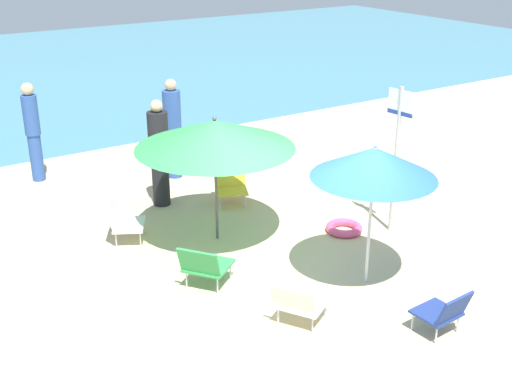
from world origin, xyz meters
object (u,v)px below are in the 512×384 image
umbrella_green (215,134)px  beach_chair_d (122,220)px  umbrella_blue (374,163)px  beach_chair_c (444,311)px  swim_ring (344,228)px  beach_chair_b (299,302)px  person_b (33,131)px  person_c (159,153)px  beach_chair_e (231,185)px  beach_chair_a (205,265)px  person_a (173,128)px  warning_sign (397,142)px

umbrella_green → beach_chair_d: bearing=150.0°
umbrella_blue → beach_chair_d: umbrella_blue is taller
beach_chair_c → swim_ring: bearing=-20.2°
umbrella_green → beach_chair_d: 1.84m
beach_chair_b → person_b: (-1.21, 6.11, 0.62)m
person_c → beach_chair_d: bearing=34.7°
person_b → swim_ring: (3.18, -4.53, -0.84)m
umbrella_green → beach_chair_e: umbrella_green is taller
beach_chair_a → person_a: (1.39, 3.69, 0.57)m
beach_chair_b → umbrella_blue: bearing=-16.6°
warning_sign → beach_chair_a: bearing=172.8°
beach_chair_b → beach_chair_d: beach_chair_d is taller
umbrella_blue → umbrella_green: umbrella_blue is taller
beach_chair_a → person_b: person_b is taller
beach_chair_a → beach_chair_e: 2.73m
beach_chair_b → beach_chair_e: size_ratio=1.13×
beach_chair_b → person_a: 5.09m
person_a → umbrella_blue: bearing=-101.5°
umbrella_green → beach_chair_d: umbrella_green is taller
umbrella_blue → umbrella_green: (-0.99, 2.07, -0.03)m
beach_chair_a → swim_ring: bearing=-30.1°
beach_chair_a → beach_chair_d: (-0.36, 1.79, -0.00)m
beach_chair_a → swim_ring: 2.51m
person_b → swim_ring: 5.60m
beach_chair_c → beach_chair_e: (-0.05, 4.48, -0.01)m
umbrella_green → person_a: umbrella_green is taller
warning_sign → swim_ring: 1.48m
beach_chair_e → person_a: size_ratio=0.38×
beach_chair_a → person_c: bearing=39.1°
umbrella_green → beach_chair_a: umbrella_green is taller
beach_chair_b → beach_chair_c: 1.58m
umbrella_green → person_c: bearing=95.1°
person_a → warning_sign: warning_sign is taller
person_b → warning_sign: bearing=-91.5°
beach_chair_a → beach_chair_e: beach_chair_a is taller
beach_chair_a → beach_chair_b: size_ratio=1.06×
beach_chair_e → warning_sign: bearing=57.3°
swim_ring → warning_sign: bearing=-27.2°
umbrella_blue → beach_chair_d: 3.72m
beach_chair_b → umbrella_green: bearing=52.2°
beach_chair_c → person_a: bearing=-0.7°
person_b → swim_ring: size_ratio=3.23×
beach_chair_a → beach_chair_b: beach_chair_a is taller
beach_chair_a → beach_chair_d: bearing=64.6°
beach_chair_d → person_a: bearing=75.6°
beach_chair_b → beach_chair_c: bearing=-71.2°
beach_chair_d → umbrella_green: bearing=-1.7°
beach_chair_e → swim_ring: 2.06m
person_a → warning_sign: (1.70, -3.71, 0.47)m
person_a → swim_ring: size_ratio=3.28×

